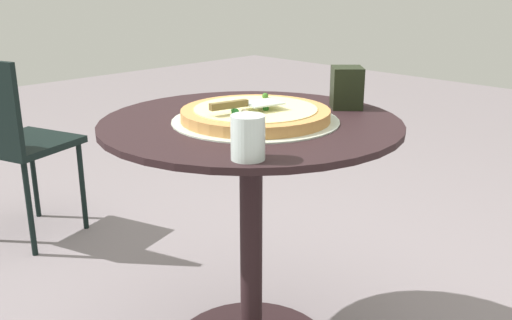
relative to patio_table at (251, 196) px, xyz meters
name	(u,v)px	position (x,y,z in m)	size (l,w,h in m)	color
patio_table	(251,196)	(0.00, 0.00, 0.00)	(0.84, 0.84, 0.75)	black
pizza_on_tray	(256,115)	(0.00, -0.02, 0.25)	(0.46, 0.46, 0.05)	silver
pizza_server	(245,104)	(-0.05, -0.03, 0.29)	(0.22, 0.10, 0.02)	silver
drinking_cup	(248,137)	(-0.26, -0.25, 0.28)	(0.08, 0.08, 0.10)	silver
napkin_dispenser	(347,88)	(0.32, -0.09, 0.29)	(0.09, 0.09, 0.12)	black
patio_chair_far	(12,135)	(-0.16, 1.29, -0.04)	(0.46, 0.46, 0.82)	black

